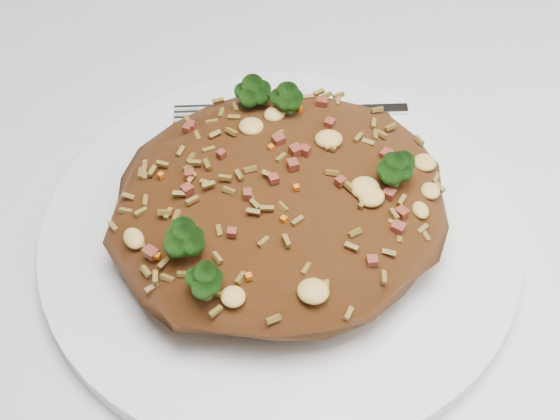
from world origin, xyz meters
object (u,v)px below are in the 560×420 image
Objects in this scene: plate at (280,233)px; fork at (303,112)px; fried_rice at (280,193)px; dining_table at (302,269)px.

plate is 0.10m from fork.
plate is 0.04m from fried_rice.
fork is at bearing 60.12° from dining_table.
plate is at bearing -37.11° from fried_rice.
dining_table is 4.13× the size of plate.
dining_table is 8.01× the size of fork.
fork is at bearing 50.19° from fried_rice.
fried_rice is (-0.04, -0.03, 0.13)m from dining_table.
plate is at bearing -101.38° from fork.
plate is at bearing -141.56° from dining_table.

